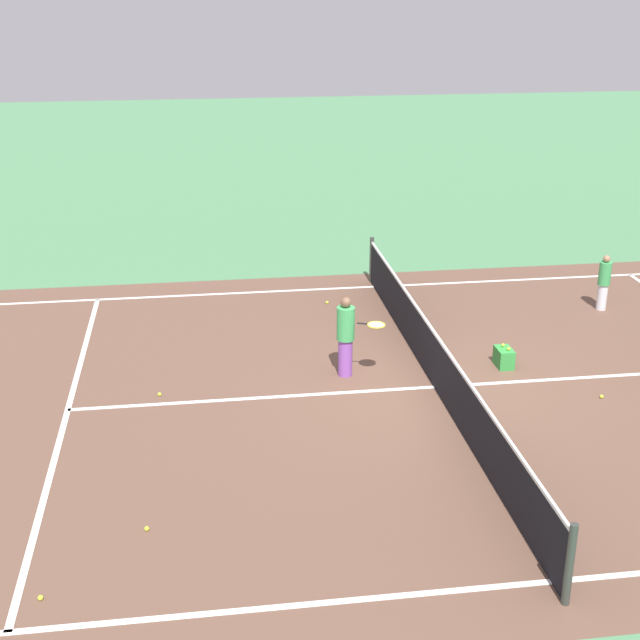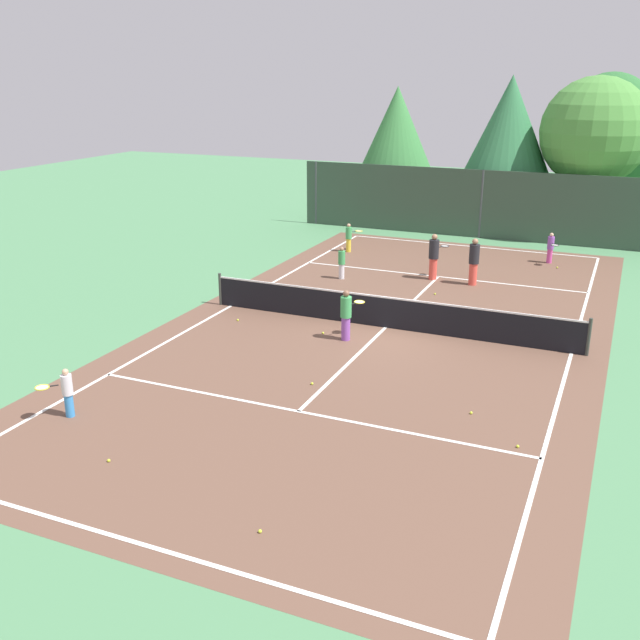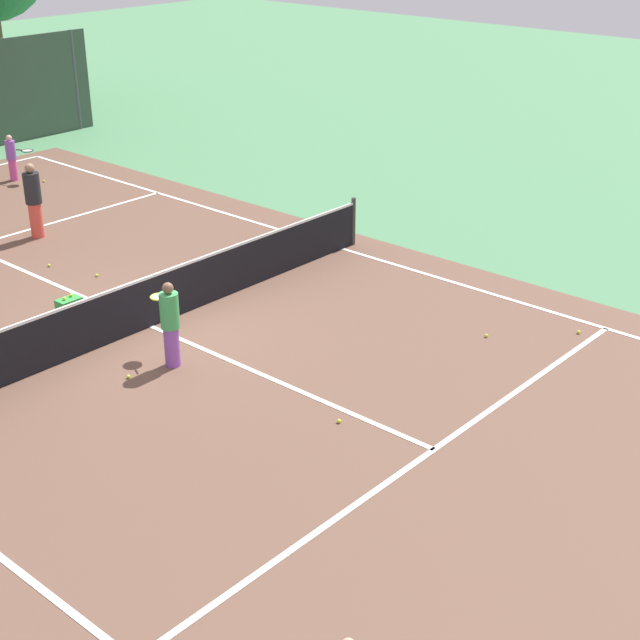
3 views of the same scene
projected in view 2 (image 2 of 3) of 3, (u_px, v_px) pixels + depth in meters
ground_plane at (386, 328)px, 22.46m from camera, size 80.00×80.00×0.00m
court_surface at (386, 327)px, 22.46m from camera, size 13.00×25.00×0.01m
tennis_net at (386, 312)px, 22.30m from camera, size 11.90×0.10×1.10m
perimeter_fence at (481, 204)px, 34.10m from camera, size 18.00×0.12×3.20m
tree_0 at (509, 127)px, 34.85m from camera, size 4.31×4.31×7.39m
tree_2 at (397, 132)px, 37.53m from camera, size 4.13×4.13×6.84m
tree_3 at (595, 132)px, 33.26m from camera, size 4.99×4.99×7.39m
tree_4 at (607, 135)px, 36.10m from camera, size 5.03×4.62×7.52m
player_0 at (434, 256)px, 27.40m from camera, size 0.70×0.92×1.76m
player_1 at (474, 261)px, 26.68m from camera, size 0.37×0.37×1.75m
player_2 at (66, 392)px, 16.48m from camera, size 0.73×0.74×1.18m
player_3 at (551, 247)px, 29.81m from camera, size 0.57×0.84×1.27m
player_4 at (342, 263)px, 27.55m from camera, size 0.27×0.27×1.24m
player_5 at (346, 314)px, 21.19m from camera, size 0.60×0.90×1.52m
player_6 at (349, 237)px, 31.71m from camera, size 0.68×0.80×1.26m
ball_crate at (380, 305)px, 23.99m from camera, size 0.45×0.29×0.43m
tennis_ball_0 at (238, 320)px, 23.04m from camera, size 0.07×0.07×0.07m
tennis_ball_1 at (518, 446)px, 15.28m from camera, size 0.07×0.07×0.07m
tennis_ball_2 at (557, 268)px, 29.20m from camera, size 0.07×0.07×0.07m
tennis_ball_3 at (109, 461)px, 14.72m from camera, size 0.07×0.07×0.07m
tennis_ball_4 at (471, 413)px, 16.78m from camera, size 0.07×0.07×0.07m
tennis_ball_5 at (323, 333)px, 21.90m from camera, size 0.07×0.07×0.07m
tennis_ball_6 at (435, 305)px, 24.54m from camera, size 0.07×0.07×0.07m
tennis_ball_7 at (435, 294)px, 25.74m from camera, size 0.07×0.07×0.07m
tennis_ball_8 at (260, 531)px, 12.46m from camera, size 0.07×0.07×0.07m
tennis_ball_9 at (312, 384)px, 18.35m from camera, size 0.07×0.07×0.07m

